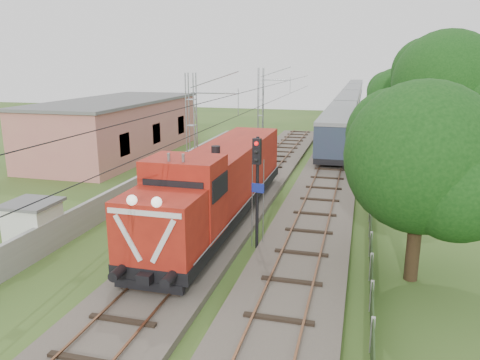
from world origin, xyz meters
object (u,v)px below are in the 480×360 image
(locomotive, at_px, (219,182))
(coach_rake, at_px, (350,99))
(relay_hut, at_px, (34,225))
(signal_post, at_px, (257,173))

(locomotive, distance_m, coach_rake, 57.21)
(locomotive, xyz_separation_m, coach_rake, (5.00, 56.99, 0.08))
(relay_hut, bearing_deg, signal_post, 15.03)
(coach_rake, xyz_separation_m, relay_hut, (-12.40, -62.65, -1.25))
(signal_post, xyz_separation_m, relay_hut, (-10.16, -2.73, -2.51))
(locomotive, bearing_deg, signal_post, -46.73)
(signal_post, bearing_deg, relay_hut, -164.97)
(locomotive, relative_size, coach_rake, 0.21)
(locomotive, relative_size, relay_hut, 7.74)
(locomotive, distance_m, relay_hut, 9.39)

